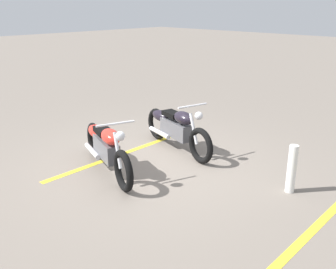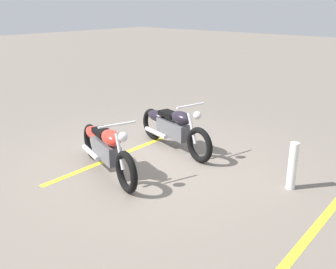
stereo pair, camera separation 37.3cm
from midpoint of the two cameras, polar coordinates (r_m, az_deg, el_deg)
ground_plane at (r=7.06m, az=-3.88°, el=-4.35°), size 60.00×60.00×0.00m
motorcycle_bright_foreground at (r=6.63m, az=-10.86°, el=-1.91°), size 2.14×0.88×1.04m
motorcycle_dark_foreground at (r=7.59m, az=-0.76°, el=1.12°), size 2.19×0.76×1.04m
bollard_post at (r=6.24m, az=16.40°, el=-4.52°), size 0.14×0.14×0.77m
parking_stripe_near at (r=7.42m, az=-9.39°, el=-3.35°), size 0.20×3.20×0.01m
parking_stripe_mid at (r=5.02m, az=17.00°, el=-15.71°), size 0.20×3.20×0.01m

